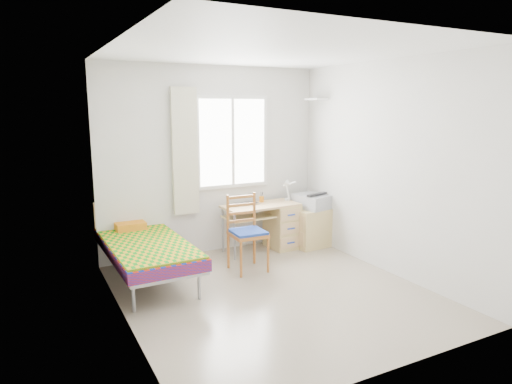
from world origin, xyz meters
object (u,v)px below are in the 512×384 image
Objects in this scene: bed at (145,246)px; desk at (278,223)px; printer at (312,201)px; chair at (247,228)px; cabinet at (309,227)px.

desk is (2.01, 0.28, -0.02)m from bed.
bed is at bearing 169.15° from printer.
chair is at bearing -146.46° from desk.
bed is 1.72× the size of desk.
chair reaches higher than printer.
bed is at bearing -174.72° from desk.
chair reaches higher than cabinet.
bed is 2.49m from cabinet.
cabinet is at bearing -176.94° from printer.
bed is 1.26m from chair.
cabinet is 0.98× the size of printer.
desk is 1.00m from chair.
chair is at bearing -166.00° from cabinet.
chair is 1.40m from printer.
chair is at bearing -174.99° from printer.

